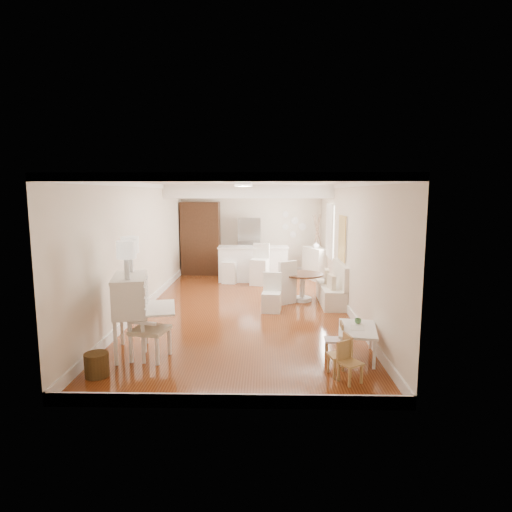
{
  "coord_description": "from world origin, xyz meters",
  "views": [
    {
      "loc": [
        0.44,
        -9.32,
        2.57
      ],
      "look_at": [
        0.24,
        0.3,
        1.16
      ],
      "focal_mm": 30.0,
      "sensor_mm": 36.0,
      "label": 1
    }
  ],
  "objects_px": {
    "kids_chair_a": "(339,355)",
    "dining_table": "(302,287)",
    "kids_table": "(357,342)",
    "kids_chair_c": "(350,362)",
    "kids_chair_b": "(334,339)",
    "slip_chair_far": "(282,281)",
    "slip_chair_near": "(271,293)",
    "bar_stool_right": "(260,264)",
    "wicker_basket": "(97,365)",
    "bar_stool_left": "(230,266)",
    "gustavian_armchair": "(150,329)",
    "sideboard": "(317,264)",
    "pantry_cabinet": "(201,238)",
    "breakfast_counter": "(253,264)",
    "fridge": "(260,246)",
    "secretary_bureau": "(131,315)"
  },
  "relations": [
    {
      "from": "gustavian_armchair",
      "to": "fridge",
      "type": "height_order",
      "value": "fridge"
    },
    {
      "from": "kids_chair_a",
      "to": "kids_chair_b",
      "type": "xyz_separation_m",
      "value": [
        0.03,
        0.69,
        -0.01
      ]
    },
    {
      "from": "slip_chair_near",
      "to": "fridge",
      "type": "height_order",
      "value": "fridge"
    },
    {
      "from": "wicker_basket",
      "to": "dining_table",
      "type": "xyz_separation_m",
      "value": [
        3.28,
        4.36,
        0.16
      ]
    },
    {
      "from": "secretary_bureau",
      "to": "bar_stool_left",
      "type": "distance_m",
      "value": 5.66
    },
    {
      "from": "secretary_bureau",
      "to": "slip_chair_far",
      "type": "bearing_deg",
      "value": 39.85
    },
    {
      "from": "wicker_basket",
      "to": "breakfast_counter",
      "type": "distance_m",
      "value": 7.02
    },
    {
      "from": "gustavian_armchair",
      "to": "dining_table",
      "type": "bearing_deg",
      "value": -24.09
    },
    {
      "from": "secretary_bureau",
      "to": "bar_stool_right",
      "type": "xyz_separation_m",
      "value": [
        1.99,
        5.32,
        -0.06
      ]
    },
    {
      "from": "kids_chair_b",
      "to": "slip_chair_far",
      "type": "height_order",
      "value": "slip_chair_far"
    },
    {
      "from": "breakfast_counter",
      "to": "bar_stool_left",
      "type": "xyz_separation_m",
      "value": [
        -0.66,
        -0.29,
        -0.02
      ]
    },
    {
      "from": "gustavian_armchair",
      "to": "kids_chair_a",
      "type": "height_order",
      "value": "gustavian_armchair"
    },
    {
      "from": "slip_chair_far",
      "to": "pantry_cabinet",
      "type": "bearing_deg",
      "value": -89.43
    },
    {
      "from": "dining_table",
      "to": "bar_stool_left",
      "type": "height_order",
      "value": "bar_stool_left"
    },
    {
      "from": "bar_stool_left",
      "to": "sideboard",
      "type": "bearing_deg",
      "value": 24.89
    },
    {
      "from": "slip_chair_near",
      "to": "bar_stool_right",
      "type": "xyz_separation_m",
      "value": [
        -0.3,
        2.8,
        0.16
      ]
    },
    {
      "from": "wicker_basket",
      "to": "bar_stool_right",
      "type": "height_order",
      "value": "bar_stool_right"
    },
    {
      "from": "wicker_basket",
      "to": "kids_chair_a",
      "type": "height_order",
      "value": "kids_chair_a"
    },
    {
      "from": "kids_chair_b",
      "to": "kids_chair_c",
      "type": "distance_m",
      "value": 0.93
    },
    {
      "from": "slip_chair_far",
      "to": "pantry_cabinet",
      "type": "distance_m",
      "value": 4.38
    },
    {
      "from": "slip_chair_far",
      "to": "bar_stool_right",
      "type": "bearing_deg",
      "value": -108.08
    },
    {
      "from": "slip_chair_far",
      "to": "bar_stool_left",
      "type": "distance_m",
      "value": 2.61
    },
    {
      "from": "kids_chair_a",
      "to": "slip_chair_far",
      "type": "bearing_deg",
      "value": 175.13
    },
    {
      "from": "secretary_bureau",
      "to": "kids_chair_b",
      "type": "relative_size",
      "value": 2.24
    },
    {
      "from": "kids_chair_b",
      "to": "dining_table",
      "type": "distance_m",
      "value": 3.57
    },
    {
      "from": "slip_chair_near",
      "to": "pantry_cabinet",
      "type": "height_order",
      "value": "pantry_cabinet"
    },
    {
      "from": "kids_table",
      "to": "kids_chair_c",
      "type": "distance_m",
      "value": 0.98
    },
    {
      "from": "breakfast_counter",
      "to": "fridge",
      "type": "relative_size",
      "value": 1.14
    },
    {
      "from": "kids_chair_a",
      "to": "bar_stool_right",
      "type": "bearing_deg",
      "value": 177.43
    },
    {
      "from": "wicker_basket",
      "to": "bar_stool_right",
      "type": "relative_size",
      "value": 0.29
    },
    {
      "from": "kids_chair_b",
      "to": "bar_stool_left",
      "type": "xyz_separation_m",
      "value": [
        -2.1,
        5.62,
        0.21
      ]
    },
    {
      "from": "dining_table",
      "to": "bar_stool_right",
      "type": "distance_m",
      "value": 2.13
    },
    {
      "from": "kids_chair_a",
      "to": "dining_table",
      "type": "relative_size",
      "value": 0.61
    },
    {
      "from": "gustavian_armchair",
      "to": "kids_chair_a",
      "type": "relative_size",
      "value": 1.61
    },
    {
      "from": "kids_table",
      "to": "sideboard",
      "type": "relative_size",
      "value": 0.95
    },
    {
      "from": "bar_stool_left",
      "to": "bar_stool_right",
      "type": "height_order",
      "value": "bar_stool_right"
    },
    {
      "from": "breakfast_counter",
      "to": "bar_stool_right",
      "type": "height_order",
      "value": "bar_stool_right"
    },
    {
      "from": "slip_chair_far",
      "to": "fridge",
      "type": "relative_size",
      "value": 0.56
    },
    {
      "from": "kids_chair_a",
      "to": "fridge",
      "type": "height_order",
      "value": "fridge"
    },
    {
      "from": "kids_chair_b",
      "to": "fridge",
      "type": "bearing_deg",
      "value": -167.28
    },
    {
      "from": "secretary_bureau",
      "to": "kids_chair_b",
      "type": "xyz_separation_m",
      "value": [
        3.23,
        -0.08,
        -0.36
      ]
    },
    {
      "from": "kids_chair_a",
      "to": "gustavian_armchair",
      "type": "bearing_deg",
      "value": -114.89
    },
    {
      "from": "bar_stool_right",
      "to": "pantry_cabinet",
      "type": "height_order",
      "value": "pantry_cabinet"
    },
    {
      "from": "kids_chair_b",
      "to": "bar_stool_left",
      "type": "distance_m",
      "value": 6.0
    },
    {
      "from": "secretary_bureau",
      "to": "sideboard",
      "type": "relative_size",
      "value": 1.28
    },
    {
      "from": "wicker_basket",
      "to": "pantry_cabinet",
      "type": "bearing_deg",
      "value": 87.53
    },
    {
      "from": "dining_table",
      "to": "slip_chair_far",
      "type": "relative_size",
      "value": 0.96
    },
    {
      "from": "kids_chair_c",
      "to": "slip_chair_near",
      "type": "distance_m",
      "value": 3.68
    },
    {
      "from": "wicker_basket",
      "to": "sideboard",
      "type": "distance_m",
      "value": 8.03
    },
    {
      "from": "kids_chair_a",
      "to": "pantry_cabinet",
      "type": "height_order",
      "value": "pantry_cabinet"
    }
  ]
}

